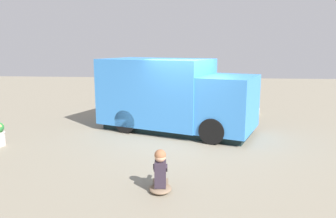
% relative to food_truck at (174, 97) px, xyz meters
% --- Properties ---
extents(ground_plane, '(40.00, 40.00, 0.00)m').
position_rel_food_truck_xyz_m(ground_plane, '(-0.42, 1.04, -1.15)').
color(ground_plane, gray).
extents(food_truck, '(5.49, 4.14, 2.39)m').
position_rel_food_truck_xyz_m(food_truck, '(0.00, 0.00, 0.00)').
color(food_truck, '#3985D8').
rests_on(food_truck, ground_plane).
extents(person_customer, '(0.48, 0.78, 0.86)m').
position_rel_food_truck_xyz_m(person_customer, '(-0.08, 4.77, -0.81)').
color(person_customer, '#7B634E').
rests_on(person_customer, ground_plane).
extents(planter_flowering_near, '(0.45, 0.45, 0.58)m').
position_rel_food_truck_xyz_m(planter_flowering_near, '(-3.21, -2.93, -0.86)').
color(planter_flowering_near, beige).
rests_on(planter_flowering_near, ground_plane).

